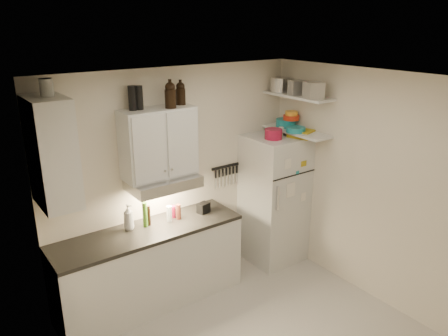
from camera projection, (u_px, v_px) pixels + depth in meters
ceiling at (264, 80)px, 3.56m from camera, size 3.20×3.00×0.02m
back_wall at (177, 179)px, 5.14m from camera, size 3.20×0.02×2.60m
left_wall at (86, 284)px, 3.09m from camera, size 0.02×3.00×2.60m
right_wall at (369, 187)px, 4.88m from camera, size 0.02×3.00×2.60m
base_cabinet at (150, 268)px, 4.88m from camera, size 2.10×0.60×0.88m
countertop at (148, 231)px, 4.73m from camera, size 2.10×0.62×0.04m
upper_cabinet at (159, 143)px, 4.67m from camera, size 0.80×0.33×0.75m
side_cabinet at (52, 153)px, 3.90m from camera, size 0.33×0.55×1.00m
range_hood at (163, 183)px, 4.76m from camera, size 0.76×0.46×0.12m
fridge at (274, 199)px, 5.72m from camera, size 0.70×0.68×1.70m
shelf_hi at (298, 96)px, 5.29m from camera, size 0.30×0.95×0.03m
shelf_lo at (296, 131)px, 5.43m from camera, size 0.30×0.95×0.03m
knife_strip at (226, 166)px, 5.51m from camera, size 0.42×0.02×0.03m
dutch_oven at (273, 134)px, 5.29m from camera, size 0.27×0.27×0.12m
book_stack at (301, 133)px, 5.37m from camera, size 0.30×0.34×0.09m
spice_jar at (281, 131)px, 5.46m from camera, size 0.08×0.08×0.11m
stock_pot at (280, 85)px, 5.49m from camera, size 0.26×0.26×0.18m
tin_a at (297, 88)px, 5.24m from camera, size 0.22×0.20×0.17m
tin_b at (314, 90)px, 4.99m from camera, size 0.24×0.24×0.19m
bowl_teal at (286, 123)px, 5.57m from camera, size 0.25×0.25×0.10m
bowl_orange at (291, 117)px, 5.50m from camera, size 0.20×0.20×0.06m
bowl_yellow at (291, 113)px, 5.49m from camera, size 0.16×0.16×0.05m
plates at (296, 130)px, 5.32m from camera, size 0.24×0.24×0.06m
growler_a at (170, 95)px, 4.52m from camera, size 0.15×0.15×0.28m
growler_b at (181, 93)px, 4.71m from camera, size 0.12×0.12×0.25m
thermos_a at (139, 98)px, 4.45m from camera, size 0.11×0.11×0.24m
thermos_b at (132, 98)px, 4.41m from camera, size 0.10×0.10×0.25m
side_jar at (47, 87)px, 3.73m from camera, size 0.12×0.12×0.15m
soap_bottle at (128, 216)px, 4.68m from camera, size 0.16×0.16×0.32m
pepper_mill at (178, 212)px, 4.95m from camera, size 0.07×0.07×0.18m
oil_bottle at (145, 215)px, 4.75m from camera, size 0.07×0.07×0.28m
vinegar_bottle at (148, 216)px, 4.80m from camera, size 0.05×0.05×0.23m
clear_bottle at (169, 214)px, 4.90m from camera, size 0.07×0.07×0.18m
red_jar at (173, 212)px, 5.00m from camera, size 0.08×0.08×0.14m
caddy at (203, 208)px, 5.13m from camera, size 0.16×0.13×0.12m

